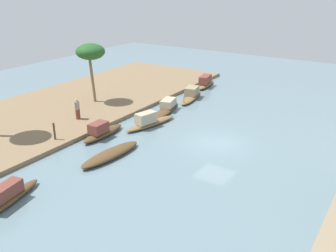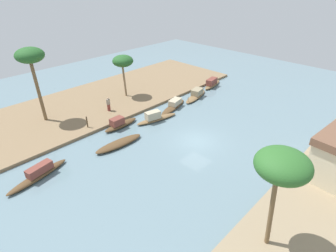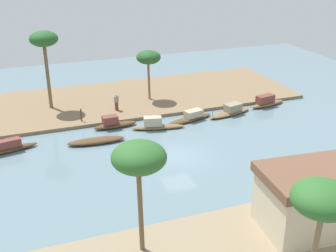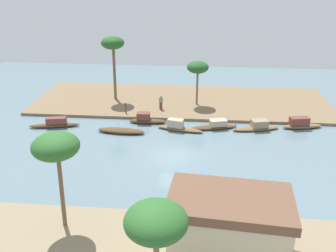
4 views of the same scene
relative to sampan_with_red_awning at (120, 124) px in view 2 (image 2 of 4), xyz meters
name	(u,v)px [view 2 (image 2 of 4)]	position (x,y,z in m)	size (l,w,h in m)	color
river_water	(196,141)	(-3.55, 7.63, -0.43)	(66.40, 66.40, 0.00)	slate
riverbank_left	(108,98)	(-3.55, -7.17, -0.28)	(36.80, 12.54, 0.31)	#846B4C
sampan_with_red_awning	(120,124)	(0.00, 0.00, 0.00)	(4.18, 1.15, 1.22)	brown
sampan_open_hull	(155,117)	(-3.63, 1.68, 0.00)	(5.08, 2.00, 1.22)	brown
sampan_downstream_large	(212,83)	(-16.66, -0.05, 0.06)	(4.45, 1.75, 1.25)	brown
sampan_midstream	(39,174)	(9.64, 1.99, -0.03)	(5.43, 1.92, 1.10)	brown
sampan_foreground	(174,105)	(-7.54, 0.87, -0.08)	(5.22, 2.28, 1.01)	brown
sampan_near_left_bank	(119,143)	(2.26, 2.82, -0.20)	(5.07, 1.58, 0.47)	brown
sampan_upstream_small	(196,95)	(-11.95, 0.81, -0.04)	(5.23, 2.31, 1.11)	brown
person_on_near_bank	(109,105)	(-1.23, -3.66, 0.63)	(0.49, 0.49, 1.69)	brown
mooring_post	(87,122)	(2.67, -1.99, 0.50)	(0.14, 0.14, 1.25)	#4C3823
palm_tree_left_near	(123,61)	(-5.44, -5.89, 4.43)	(2.60, 2.60, 5.33)	#7F6647
palm_tree_left_far	(30,57)	(4.96, -7.00, 6.76)	(2.82, 2.82, 7.89)	brown
palm_tree_right_short	(282,166)	(2.83, 18.01, 5.50)	(2.92, 2.92, 6.50)	brown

